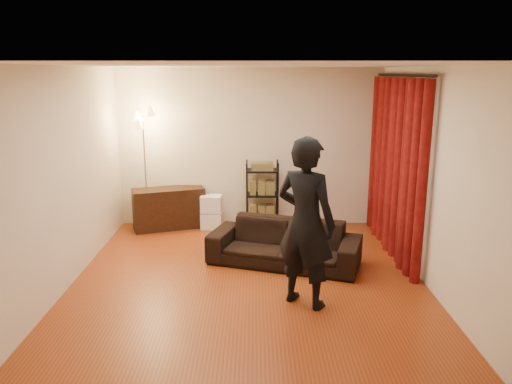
{
  "coord_description": "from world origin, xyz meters",
  "views": [
    {
      "loc": [
        0.08,
        -6.01,
        2.63
      ],
      "look_at": [
        0.1,
        0.3,
        1.1
      ],
      "focal_mm": 35.0,
      "sensor_mm": 36.0,
      "label": 1
    }
  ],
  "objects_px": {
    "media_cabinet": "(169,208)",
    "person": "(306,223)",
    "storage_boxes": "(212,212)",
    "floor_lamp": "(145,171)",
    "wire_shelf": "(262,194)",
    "sofa": "(284,243)"
  },
  "relations": [
    {
      "from": "media_cabinet",
      "to": "person",
      "type": "bearing_deg",
      "value": -73.47
    },
    {
      "from": "storage_boxes",
      "to": "floor_lamp",
      "type": "xyz_separation_m",
      "value": [
        -1.08,
        -0.09,
        0.73
      ]
    },
    {
      "from": "wire_shelf",
      "to": "media_cabinet",
      "type": "bearing_deg",
      "value": 174.66
    },
    {
      "from": "person",
      "to": "wire_shelf",
      "type": "bearing_deg",
      "value": -46.25
    },
    {
      "from": "storage_boxes",
      "to": "wire_shelf",
      "type": "distance_m",
      "value": 0.91
    },
    {
      "from": "media_cabinet",
      "to": "storage_boxes",
      "type": "height_order",
      "value": "media_cabinet"
    },
    {
      "from": "sofa",
      "to": "wire_shelf",
      "type": "bearing_deg",
      "value": 117.36
    },
    {
      "from": "media_cabinet",
      "to": "sofa",
      "type": "bearing_deg",
      "value": -60.18
    },
    {
      "from": "wire_shelf",
      "to": "floor_lamp",
      "type": "xyz_separation_m",
      "value": [
        -1.94,
        -0.18,
        0.44
      ]
    },
    {
      "from": "person",
      "to": "floor_lamp",
      "type": "xyz_separation_m",
      "value": [
        -2.38,
        2.76,
        0.04
      ]
    },
    {
      "from": "sofa",
      "to": "floor_lamp",
      "type": "distance_m",
      "value": 2.79
    },
    {
      "from": "sofa",
      "to": "media_cabinet",
      "type": "distance_m",
      "value": 2.51
    },
    {
      "from": "storage_boxes",
      "to": "floor_lamp",
      "type": "height_order",
      "value": "floor_lamp"
    },
    {
      "from": "sofa",
      "to": "storage_boxes",
      "type": "distance_m",
      "value": 1.99
    },
    {
      "from": "floor_lamp",
      "to": "sofa",
      "type": "bearing_deg",
      "value": -34.58
    },
    {
      "from": "wire_shelf",
      "to": "person",
      "type": "bearing_deg",
      "value": -88.63
    },
    {
      "from": "media_cabinet",
      "to": "storage_boxes",
      "type": "xyz_separation_m",
      "value": [
        0.74,
        -0.04,
        -0.05
      ]
    },
    {
      "from": "media_cabinet",
      "to": "wire_shelf",
      "type": "distance_m",
      "value": 1.62
    },
    {
      "from": "floor_lamp",
      "to": "media_cabinet",
      "type": "bearing_deg",
      "value": 21.57
    },
    {
      "from": "media_cabinet",
      "to": "storage_boxes",
      "type": "bearing_deg",
      "value": -22.04
    },
    {
      "from": "media_cabinet",
      "to": "wire_shelf",
      "type": "height_order",
      "value": "wire_shelf"
    },
    {
      "from": "sofa",
      "to": "wire_shelf",
      "type": "xyz_separation_m",
      "value": [
        -0.28,
        1.72,
        0.28
      ]
    }
  ]
}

